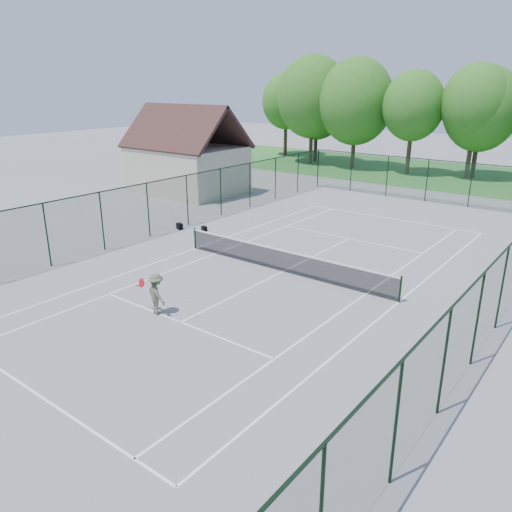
# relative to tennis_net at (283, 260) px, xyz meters

# --- Properties ---
(ground) EXTENTS (140.00, 140.00, 0.00)m
(ground) POSITION_rel_tennis_net_xyz_m (0.00, 0.00, -0.58)
(ground) COLOR gray
(ground) RESTS_ON ground
(grass_far) EXTENTS (80.00, 16.00, 0.01)m
(grass_far) POSITION_rel_tennis_net_xyz_m (0.00, 30.00, -0.57)
(grass_far) COLOR #32762E
(grass_far) RESTS_ON ground
(court_lines) EXTENTS (11.05, 23.85, 0.01)m
(court_lines) POSITION_rel_tennis_net_xyz_m (0.00, 0.00, -0.57)
(court_lines) COLOR white
(court_lines) RESTS_ON ground
(tennis_net) EXTENTS (11.08, 0.08, 1.10)m
(tennis_net) POSITION_rel_tennis_net_xyz_m (0.00, 0.00, 0.00)
(tennis_net) COLOR black
(tennis_net) RESTS_ON ground
(fence_enclosure) EXTENTS (18.05, 36.05, 3.02)m
(fence_enclosure) POSITION_rel_tennis_net_xyz_m (0.00, 0.00, 0.98)
(fence_enclosure) COLOR #1C3C23
(fence_enclosure) RESTS_ON ground
(utility_building) EXTENTS (8.60, 6.27, 6.63)m
(utility_building) POSITION_rel_tennis_net_xyz_m (-16.00, 10.00, 2.54)
(utility_building) COLOR beige
(utility_building) RESTS_ON ground
(tree_line_far) EXTENTS (39.40, 6.40, 9.70)m
(tree_line_far) POSITION_rel_tennis_net_xyz_m (0.00, 30.00, 5.42)
(tree_line_far) COLOR #423021
(tree_line_far) RESTS_ON ground
(sports_bag_a) EXTENTS (0.50, 0.40, 0.35)m
(sports_bag_a) POSITION_rel_tennis_net_xyz_m (-8.76, 2.05, -0.40)
(sports_bag_a) COLOR black
(sports_bag_a) RESTS_ON ground
(sports_bag_b) EXTENTS (0.42, 0.34, 0.29)m
(sports_bag_b) POSITION_rel_tennis_net_xyz_m (-7.34, 2.63, -0.43)
(sports_bag_b) COLOR black
(sports_bag_b) RESTS_ON ground
(tennis_player) EXTENTS (2.05, 0.85, 1.57)m
(tennis_player) POSITION_rel_tennis_net_xyz_m (-1.21, -6.41, 0.21)
(tennis_player) COLOR #575C43
(tennis_player) RESTS_ON ground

